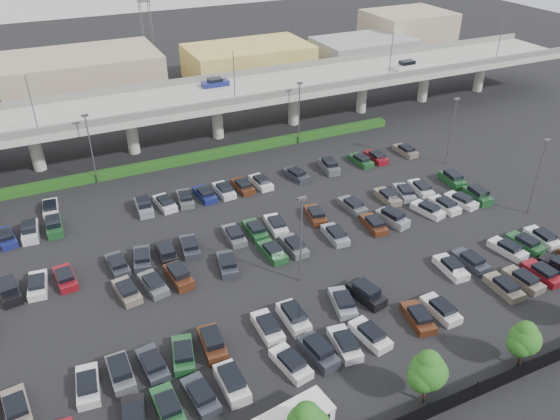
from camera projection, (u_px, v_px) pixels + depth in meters
name	position (u px, v px, depth m)	size (l,w,h in m)	color
ground	(269.00, 242.00, 64.69)	(280.00, 280.00, 0.00)	black
overpass	(185.00, 102.00, 85.84)	(150.00, 13.00, 15.80)	gray
hedge	(203.00, 156.00, 83.80)	(66.00, 1.60, 1.10)	#1B4213
fence	(416.00, 417.00, 42.49)	(70.00, 0.10, 2.00)	black
tree_row	(416.00, 377.00, 42.56)	(65.07, 3.66, 5.94)	#332316
parked_cars	(274.00, 258.00, 61.06)	(63.04, 41.68, 1.67)	maroon
light_poles	(228.00, 196.00, 61.53)	(66.90, 48.38, 10.30)	#515156
distant_buildings	(203.00, 64.00, 115.21)	(138.00, 24.00, 9.00)	gray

